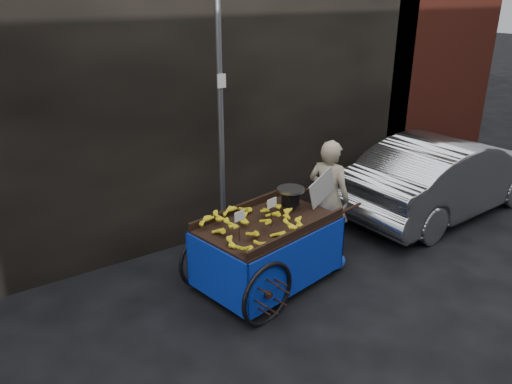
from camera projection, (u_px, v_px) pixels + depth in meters
ground at (256, 289)px, 6.29m from camera, size 80.00×80.00×0.00m
building_wall at (181, 61)px, 7.54m from camera, size 13.50×2.00×5.00m
street_pole at (220, 110)px, 6.68m from camera, size 0.12×0.10×4.00m
banana_cart at (265, 230)px, 6.10m from camera, size 2.46×1.43×1.26m
vendor at (328, 198)px, 6.91m from camera, size 0.91×0.71×1.66m
plastic_bag at (337, 262)px, 6.70m from camera, size 0.25×0.20×0.23m
parked_car at (447, 175)px, 8.28m from camera, size 4.02×1.58×1.30m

